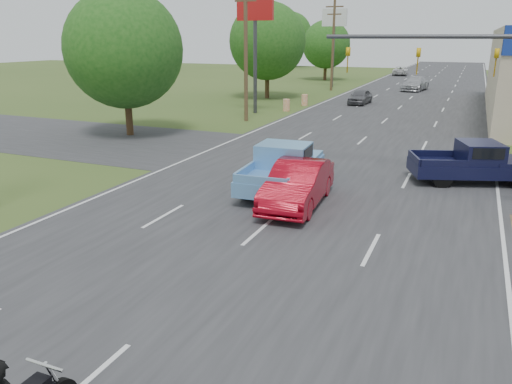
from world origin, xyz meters
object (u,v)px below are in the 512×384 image
at_px(red_convertible, 298,184).
at_px(distant_car_white, 400,71).
at_px(distant_car_silver, 415,84).
at_px(distant_car_grey, 360,97).
at_px(navy_pickup, 479,162).
at_px(blue_pickup, 284,166).

xyz_separation_m(red_convertible, distant_car_white, (-5.76, 68.66, -0.12)).
distance_m(distant_car_silver, distant_car_white, 24.53).
bearing_deg(distant_car_grey, navy_pickup, -63.75).
bearing_deg(distant_car_silver, blue_pickup, -81.39).
xyz_separation_m(blue_pickup, distant_car_grey, (-2.84, 28.18, -0.28)).
bearing_deg(distant_car_silver, red_convertible, -79.81).
distance_m(red_convertible, distant_car_silver, 44.65).
distance_m(blue_pickup, distant_car_grey, 28.33).
xyz_separation_m(navy_pickup, distant_car_grey, (-10.15, 24.04, -0.22)).
xyz_separation_m(navy_pickup, distant_car_silver, (-6.89, 38.68, -0.10)).
height_order(distant_car_grey, distant_car_silver, distant_car_silver).
distance_m(blue_pickup, distant_car_silver, 42.82).
height_order(red_convertible, distant_car_white, red_convertible).
distance_m(distant_car_grey, distant_car_silver, 15.00).
bearing_deg(distant_car_silver, distant_car_white, 110.84).
xyz_separation_m(blue_pickup, navy_pickup, (7.31, 4.14, -0.07)).
distance_m(navy_pickup, distant_car_white, 63.82).
bearing_deg(blue_pickup, distant_car_grey, 92.29).
xyz_separation_m(blue_pickup, distant_car_white, (-4.54, 66.84, -0.26)).
distance_m(distant_car_grey, distant_car_white, 38.70).
bearing_deg(navy_pickup, distant_car_grey, -176.84).
height_order(red_convertible, distant_car_grey, red_convertible).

